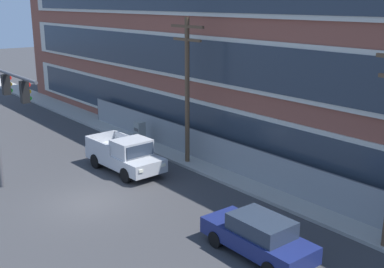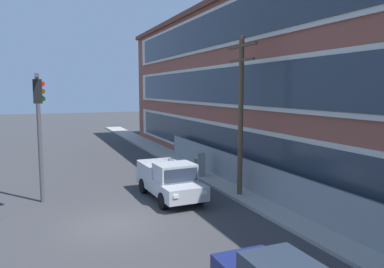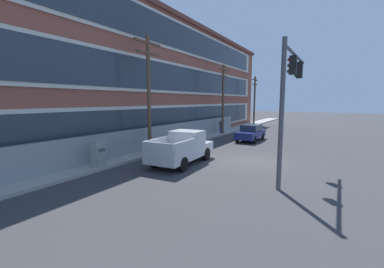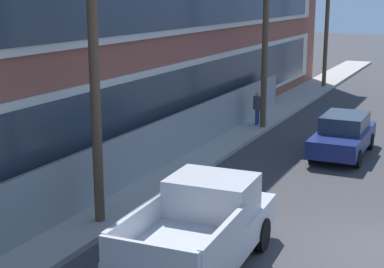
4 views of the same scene
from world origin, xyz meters
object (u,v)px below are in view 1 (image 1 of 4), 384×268
(pickup_truck_silver, at_px, (126,155))
(sedan_navy, at_px, (258,236))
(electrical_cabinet, at_px, (140,134))
(traffic_signal_mast, at_px, (4,104))
(utility_pole_near_corner, at_px, (187,84))

(pickup_truck_silver, bearing_deg, sedan_navy, -4.83)
(pickup_truck_silver, height_order, electrical_cabinet, pickup_truck_silver)
(traffic_signal_mast, relative_size, pickup_truck_silver, 1.22)
(utility_pole_near_corner, bearing_deg, sedan_navy, -23.95)
(sedan_navy, bearing_deg, pickup_truck_silver, 175.17)
(sedan_navy, xyz_separation_m, electrical_cabinet, (-14.55, 4.14, 0.02))
(sedan_navy, bearing_deg, electrical_cabinet, 164.11)
(traffic_signal_mast, relative_size, electrical_cabinet, 3.91)
(pickup_truck_silver, distance_m, utility_pole_near_corner, 5.17)
(pickup_truck_silver, bearing_deg, traffic_signal_mast, -92.16)
(pickup_truck_silver, xyz_separation_m, electrical_cabinet, (-3.64, 3.22, -0.12))
(traffic_signal_mast, bearing_deg, pickup_truck_silver, 87.84)
(utility_pole_near_corner, height_order, electrical_cabinet, utility_pole_near_corner)
(traffic_signal_mast, distance_m, electrical_cabinet, 10.62)
(pickup_truck_silver, bearing_deg, utility_pole_near_corner, 72.58)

